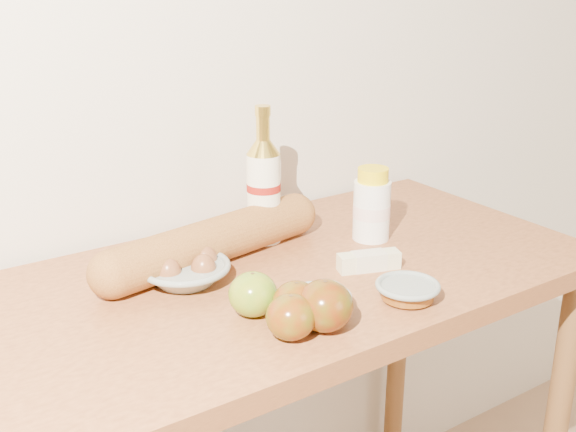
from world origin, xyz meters
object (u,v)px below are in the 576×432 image
object	(u,v)px
table	(279,333)
baguette	(213,241)
cream_bottle	(372,206)
bourbon_bottle	(264,188)
egg_bowl	(185,270)

from	to	relation	value
table	baguette	distance (m)	0.21
cream_bottle	bourbon_bottle	bearing A→B (deg)	164.15
baguette	egg_bowl	bearing A→B (deg)	-159.18
egg_bowl	baguette	world-z (taller)	baguette
table	bourbon_bottle	xyz separation A→B (m)	(0.06, 0.15, 0.24)
bourbon_bottle	cream_bottle	world-z (taller)	bourbon_bottle
cream_bottle	egg_bowl	bearing A→B (deg)	-168.46
table	egg_bowl	bearing A→B (deg)	158.64
bourbon_bottle	cream_bottle	xyz separation A→B (m)	(0.19, -0.11, -0.04)
table	baguette	bearing A→B (deg)	123.89
cream_bottle	table	bearing A→B (deg)	-156.56
bourbon_bottle	cream_bottle	bearing A→B (deg)	-12.82
bourbon_bottle	egg_bowl	size ratio (longest dim) A/B	1.34
table	cream_bottle	world-z (taller)	cream_bottle
table	baguette	xyz separation A→B (m)	(-0.07, 0.11, 0.17)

